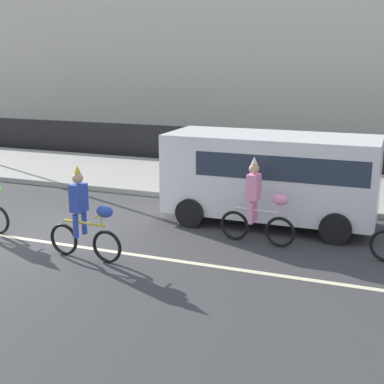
% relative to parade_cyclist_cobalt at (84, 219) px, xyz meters
% --- Properties ---
extents(ground_plane, '(80.00, 80.00, 0.00)m').
position_rel_parade_cyclist_cobalt_xyz_m(ground_plane, '(-1.52, 1.04, -0.84)').
color(ground_plane, '#38383A').
extents(road_centre_line, '(36.00, 0.14, 0.01)m').
position_rel_parade_cyclist_cobalt_xyz_m(road_centre_line, '(-1.52, 0.54, -0.84)').
color(road_centre_line, beige).
rests_on(road_centre_line, ground).
extents(sidewalk_curb, '(60.00, 5.00, 0.15)m').
position_rel_parade_cyclist_cobalt_xyz_m(sidewalk_curb, '(-1.52, 7.54, -0.77)').
color(sidewalk_curb, '#9E9B93').
rests_on(sidewalk_curb, ground).
extents(fence_line, '(40.00, 0.08, 1.40)m').
position_rel_parade_cyclist_cobalt_xyz_m(fence_line, '(-1.52, 10.44, -0.14)').
color(fence_line, black).
rests_on(fence_line, ground).
extents(building_backdrop, '(28.00, 8.00, 7.40)m').
position_rel_parade_cyclist_cobalt_xyz_m(building_backdrop, '(-4.23, 19.04, 2.86)').
color(building_backdrop, beige).
rests_on(building_backdrop, ground).
extents(parade_cyclist_cobalt, '(1.72, 0.50, 1.92)m').
position_rel_parade_cyclist_cobalt_xyz_m(parade_cyclist_cobalt, '(0.00, 0.00, 0.00)').
color(parade_cyclist_cobalt, black).
rests_on(parade_cyclist_cobalt, ground).
extents(parade_cyclist_pink, '(1.72, 0.50, 1.92)m').
position_rel_parade_cyclist_cobalt_xyz_m(parade_cyclist_pink, '(2.99, 2.16, 0.00)').
color(parade_cyclist_pink, black).
rests_on(parade_cyclist_pink, ground).
extents(parked_van_white, '(5.00, 2.22, 2.18)m').
position_rel_parade_cyclist_cobalt_xyz_m(parked_van_white, '(2.96, 3.74, 0.44)').
color(parked_van_white, white).
rests_on(parked_van_white, ground).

